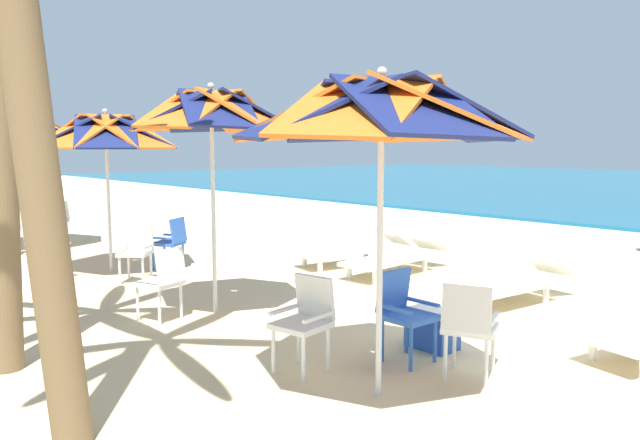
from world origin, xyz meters
TOP-DOWN VIEW (x-y plane):
  - ground_plane at (0.00, 0.00)m, footprint 80.00×80.00m
  - beach_umbrella_0 at (0.02, -2.58)m, footprint 2.38×2.38m
  - plastic_chair_0 at (-0.81, -2.66)m, footprint 0.51×0.53m
  - plastic_chair_1 at (0.30, -1.72)m, footprint 0.58×0.60m
  - plastic_chair_2 at (-0.39, -1.79)m, footprint 0.47×0.44m
  - beach_umbrella_1 at (-3.07, -2.20)m, footprint 2.03×2.03m
  - plastic_chair_3 at (-3.16, -2.85)m, footprint 0.57×0.55m
  - beach_umbrella_2 at (-6.30, -2.15)m, footprint 2.31×2.31m
  - plastic_chair_4 at (-5.81, -1.32)m, footprint 0.62×0.61m
  - plastic_chair_5 at (-5.36, -2.14)m, footprint 0.63×0.63m
  - plastic_chair_6 at (-6.39, -3.12)m, footprint 0.55×0.57m
  - beach_umbrella_3 at (-9.66, -2.50)m, footprint 2.31×2.31m
  - plastic_chair_7 at (-9.14, -2.39)m, footprint 0.55×0.53m
  - plastic_chair_8 at (-10.24, -1.66)m, footprint 0.55×0.57m
  - plastic_chair_9 at (-9.07, -2.95)m, footprint 0.62×0.63m
  - sun_lounger_1 at (-0.87, 0.87)m, footprint 0.85×2.20m
  - sun_lounger_2 at (-3.13, 1.23)m, footprint 0.76×2.18m
  - sun_lounger_3 at (-4.13, 1.27)m, footprint 1.01×2.22m
  - cooler_box at (-0.43, -1.29)m, footprint 0.50×0.34m

SIDE VIEW (x-z plane):
  - ground_plane at x=0.00m, z-range 0.00..0.00m
  - cooler_box at x=-0.43m, z-range 0.00..0.40m
  - sun_lounger_1 at x=-0.87m, z-range -0.03..0.59m
  - sun_lounger_2 at x=-3.13m, z-range -0.03..0.59m
  - sun_lounger_3 at x=-4.13m, z-range -0.03..0.59m
  - plastic_chair_0 at x=-0.81m, z-range 0.06..0.93m
  - plastic_chair_1 at x=0.30m, z-range 0.06..0.93m
  - plastic_chair_2 at x=-0.39m, z-range 0.06..0.93m
  - plastic_chair_3 at x=-3.16m, z-range 0.06..0.93m
  - plastic_chair_4 at x=-5.81m, z-range 0.06..0.93m
  - plastic_chair_5 at x=-5.36m, z-range 0.06..0.93m
  - plastic_chair_6 at x=-6.39m, z-range 0.06..0.93m
  - plastic_chair_7 at x=-9.14m, z-range 0.06..0.93m
  - plastic_chair_8 at x=-10.24m, z-range 0.06..0.93m
  - plastic_chair_9 at x=-9.07m, z-range 0.06..0.93m
  - beach_umbrella_2 at x=-6.30m, z-range 0.92..3.56m
  - beach_umbrella_0 at x=0.02m, z-range 0.97..3.63m
  - beach_umbrella_3 at x=-9.66m, z-range 1.02..3.76m
  - beach_umbrella_1 at x=-3.07m, z-range 1.03..3.82m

